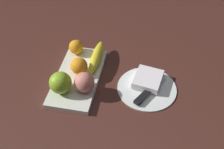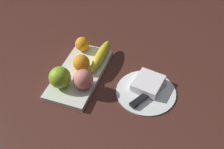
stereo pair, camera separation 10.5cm
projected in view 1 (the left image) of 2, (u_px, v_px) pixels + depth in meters
The scene contains 10 objects.
ground_plane at pixel (86, 81), 1.10m from camera, with size 2.40×2.40×0.00m, color #47241D.
fruit_tray at pixel (78, 77), 1.10m from camera, with size 0.33×0.17×0.02m, color silver.
apple at pixel (60, 83), 1.01m from camera, with size 0.08×0.08×0.08m, color #85B125.
banana at pixel (96, 57), 1.14m from camera, with size 0.20×0.04×0.04m, color yellow.
orange_near_apple at pixel (79, 66), 1.08m from camera, with size 0.07×0.07×0.07m, color orange.
orange_near_banana at pixel (76, 47), 1.16m from camera, with size 0.06×0.06×0.06m, color orange.
peach at pixel (84, 82), 1.01m from camera, with size 0.08×0.08×0.08m, color #D87769.
dinner_plate at pixel (147, 88), 1.07m from camera, with size 0.23×0.23×0.01m, color white.
folded_napkin at pixel (148, 79), 1.07m from camera, with size 0.11×0.10×0.03m, color white.
knife at pixel (146, 94), 1.03m from camera, with size 0.17×0.11×0.01m.
Camera 1 is at (-0.72, -0.24, 0.80)m, focal length 44.70 mm.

